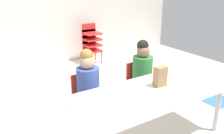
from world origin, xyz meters
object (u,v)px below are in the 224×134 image
Objects in this scene: paper_plate_near_edge at (71,108)px; donut_powdered_loose at (117,100)px; kid_chair_red_stack at (91,41)px; paper_bag_brown at (160,76)px; paper_plate_center_table at (115,104)px; seated_child_middle_seat at (142,68)px; craft_table at (131,101)px; donut_powdered_on_plate at (71,106)px; seated_child_near_camera at (88,81)px.

donut_powdered_loose is (0.42, -0.11, 0.01)m from paper_plate_near_edge.
kid_chair_red_stack reaches higher than paper_bag_brown.
paper_plate_center_table is (-1.20, -2.68, 0.10)m from kid_chair_red_stack.
seated_child_middle_seat is at bearing -99.73° from kid_chair_red_stack.
kid_chair_red_stack is (0.35, 2.05, -0.10)m from seated_child_middle_seat.
paper_bag_brown reaches higher than craft_table.
paper_plate_near_edge reaches higher than craft_table.
kid_chair_red_stack is at bearing 58.33° from donut_powdered_on_plate.
seated_child_near_camera is (-0.16, 0.60, 0.04)m from craft_table.
craft_table is 2.31× the size of seated_child_middle_seat.
paper_plate_near_edge is at bearing -158.01° from seated_child_middle_seat.
seated_child_middle_seat is 0.60m from paper_bag_brown.
paper_bag_brown is at bearing -43.18° from seated_child_near_camera.
seated_child_near_camera is 0.65m from paper_plate_near_edge.
donut_powdered_loose is at bearing 179.23° from craft_table.
paper_bag_brown is 0.60m from donut_powdered_loose.
paper_plate_near_edge is at bearing 176.69° from paper_bag_brown.
kid_chair_red_stack is (0.99, 2.65, -0.06)m from craft_table.
seated_child_near_camera is 0.65m from donut_powdered_on_plate.
craft_table is 11.77× the size of paper_plate_center_table.
craft_table is at bearing -10.89° from paper_plate_near_edge.
paper_plate_near_edge is 1.51× the size of donut_powdered_loose.
kid_chair_red_stack is (1.15, 2.05, -0.10)m from seated_child_near_camera.
seated_child_middle_seat is at bearing 21.99° from paper_plate_near_edge.
seated_child_middle_seat reaches higher than paper_bag_brown.
paper_plate_near_edge is 0.40m from paper_plate_center_table.
seated_child_near_camera is at bearing 49.42° from donut_powdered_on_plate.
kid_chair_red_stack is 2.94m from paper_plate_center_table.
seated_child_middle_seat is 1.31m from paper_plate_near_edge.
seated_child_near_camera is 0.60m from donut_powdered_loose.
paper_bag_brown is at bearing -3.31° from paper_plate_near_edge.
paper_bag_brown reaches higher than paper_plate_center_table.
seated_child_near_camera reaches higher than craft_table.
donut_powdered_on_plate is at bearing -158.01° from seated_child_middle_seat.
kid_chair_red_stack is at bearing 65.97° from paper_plate_center_table.
seated_child_near_camera reaches higher than donut_powdered_on_plate.
paper_bag_brown is (-0.56, -2.60, 0.21)m from kid_chair_red_stack.
paper_bag_brown is 1.01m from donut_powdered_on_plate.
paper_plate_center_table is 0.40m from donut_powdered_on_plate.
kid_chair_red_stack is at bearing 77.81° from paper_bag_brown.
seated_child_near_camera is 1.00× the size of seated_child_middle_seat.
seated_child_middle_seat is at bearing 0.00° from seated_child_near_camera.
paper_bag_brown is 1.01m from paper_plate_near_edge.
donut_powdered_on_plate is (-0.37, 0.14, 0.02)m from paper_plate_center_table.
kid_chair_red_stack is 4.44× the size of paper_plate_near_edge.
kid_chair_red_stack is 6.72× the size of donut_powdered_loose.
paper_bag_brown is 1.22× the size of paper_plate_near_edge.
craft_table is 0.59m from donut_powdered_on_plate.
kid_chair_red_stack is 2.89m from donut_powdered_loose.
seated_child_middle_seat reaches higher than paper_plate_center_table.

